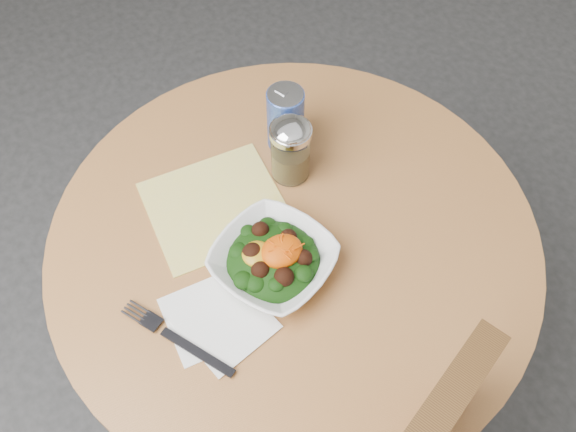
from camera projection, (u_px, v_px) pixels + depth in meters
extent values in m
plane|color=#2B2B2D|center=(292.00, 376.00, 1.79)|extent=(6.00, 6.00, 0.00)
cylinder|color=black|center=(292.00, 374.00, 1.78)|extent=(0.52, 0.52, 0.03)
cylinder|color=black|center=(293.00, 324.00, 1.50)|extent=(0.10, 0.10, 0.71)
cylinder|color=#C58347|center=(294.00, 242.00, 1.19)|extent=(0.90, 0.90, 0.04)
cube|color=#DBBD0B|center=(216.00, 206.00, 1.20)|extent=(0.27, 0.25, 0.00)
cube|color=white|center=(208.00, 317.00, 1.08)|extent=(0.15, 0.15, 0.00)
cube|color=white|center=(226.00, 323.00, 1.07)|extent=(0.16, 0.16, 0.00)
imported|color=white|center=(273.00, 261.00, 1.11)|extent=(0.26, 0.26, 0.05)
ellipsoid|color=black|center=(273.00, 261.00, 1.11)|extent=(0.16, 0.16, 0.06)
ellipsoid|color=#BD8712|center=(257.00, 254.00, 1.09)|extent=(0.05, 0.05, 0.02)
ellipsoid|color=#DE5304|center=(282.00, 251.00, 1.09)|extent=(0.07, 0.06, 0.03)
cube|color=black|center=(198.00, 352.00, 1.04)|extent=(0.08, 0.13, 0.00)
cube|color=black|center=(144.00, 317.00, 1.07)|extent=(0.06, 0.08, 0.00)
cylinder|color=silver|center=(290.00, 154.00, 1.20)|extent=(0.07, 0.07, 0.11)
cylinder|color=olive|center=(290.00, 162.00, 1.22)|extent=(0.06, 0.06, 0.06)
cylinder|color=silver|center=(291.00, 132.00, 1.15)|extent=(0.08, 0.08, 0.01)
ellipsoid|color=silver|center=(291.00, 129.00, 1.14)|extent=(0.07, 0.07, 0.03)
cylinder|color=navy|center=(285.00, 119.00, 1.24)|extent=(0.07, 0.07, 0.13)
cylinder|color=silver|center=(285.00, 94.00, 1.18)|extent=(0.07, 0.07, 0.00)
cube|color=silver|center=(282.00, 91.00, 1.18)|extent=(0.02, 0.03, 0.00)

